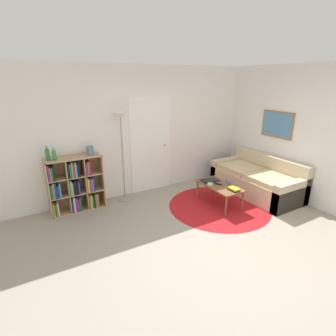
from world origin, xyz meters
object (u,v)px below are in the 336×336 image
at_px(couch, 258,180).
at_px(laptop, 210,180).
at_px(bowl, 210,184).
at_px(bottle_middle, 54,155).
at_px(cup, 228,182).
at_px(bottle_left, 48,155).
at_px(bookshelf, 75,185).
at_px(coffee_table, 219,187).
at_px(vase_on_shelf, 90,151).
at_px(floor_lamp, 121,130).

bearing_deg(couch, laptop, 168.85).
height_order(bowl, bottle_middle, bottle_middle).
bearing_deg(bowl, cup, -17.81).
bearing_deg(bottle_left, couch, -15.95).
distance_m(cup, bottle_middle, 3.18).
xyz_separation_m(bookshelf, laptop, (2.40, -0.89, -0.06)).
bearing_deg(bowl, laptop, 53.85).
height_order(laptop, bottle_left, bottle_left).
xyz_separation_m(laptop, bottle_middle, (-2.67, 0.88, 0.68)).
xyz_separation_m(laptop, cup, (0.20, -0.30, 0.03)).
height_order(coffee_table, bowl, bowl).
height_order(bottle_middle, vase_on_shelf, bottle_middle).
relative_size(couch, cup, 25.42).
bearing_deg(bookshelf, cup, -24.58).
bearing_deg(vase_on_shelf, coffee_table, -29.05).
distance_m(couch, cup, 0.94).
relative_size(couch, bottle_middle, 9.20).
relative_size(floor_lamp, bottle_middle, 8.54).
height_order(floor_lamp, bottle_left, floor_lamp).
bearing_deg(bowl, bottle_middle, 157.07).
bearing_deg(bottle_middle, vase_on_shelf, 1.17).
xyz_separation_m(bookshelf, bottle_middle, (-0.27, -0.01, 0.61)).
height_order(laptop, vase_on_shelf, vase_on_shelf).
bearing_deg(coffee_table, bowl, 153.99).
bearing_deg(coffee_table, bookshelf, 154.42).
bearing_deg(vase_on_shelf, bookshelf, -179.66).
bearing_deg(floor_lamp, bottle_left, 177.98).
height_order(coffee_table, bottle_left, bottle_left).
distance_m(bookshelf, floor_lamp, 1.32).
xyz_separation_m(bowl, bottle_middle, (-2.53, 1.07, 0.67)).
distance_m(laptop, cup, 0.36).
relative_size(couch, vase_on_shelf, 11.62).
bearing_deg(cup, bookshelf, 155.42).
distance_m(bowl, bottle_middle, 2.83).
bearing_deg(laptop, bottle_middle, 161.79).
distance_m(floor_lamp, bottle_left, 1.33).
relative_size(bookshelf, laptop, 2.79).
bearing_deg(bottle_left, cup, -21.87).
xyz_separation_m(bookshelf, bowl, (2.26, -1.08, -0.05)).
xyz_separation_m(bowl, cup, (0.34, -0.11, 0.02)).
distance_m(couch, bowl, 1.27).
bearing_deg(bowl, bookshelf, 154.45).
bearing_deg(coffee_table, couch, 2.62).
bearing_deg(bottle_middle, cup, -22.34).
bearing_deg(cup, coffee_table, 170.38).
bearing_deg(vase_on_shelf, bottle_middle, -178.83).
bearing_deg(bookshelf, coffee_table, -25.58).
bearing_deg(bottle_middle, couch, -16.17).
relative_size(couch, coffee_table, 2.03).
distance_m(cup, vase_on_shelf, 2.65).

